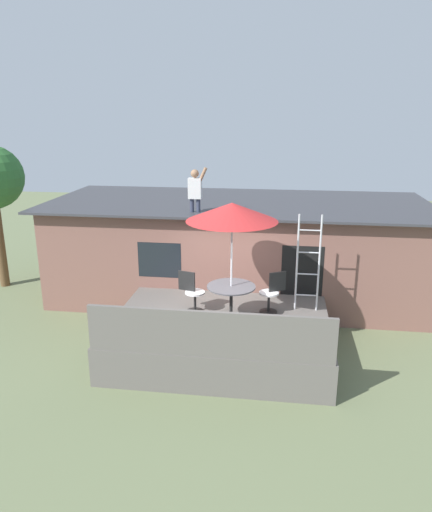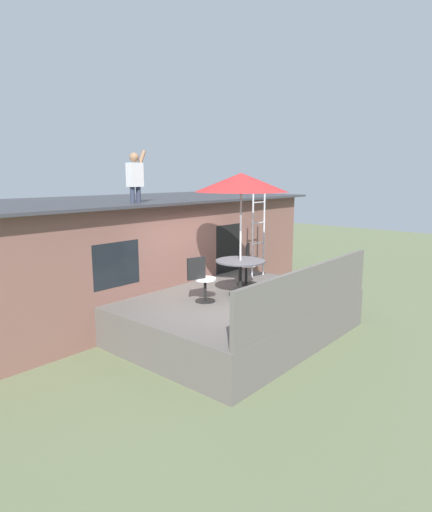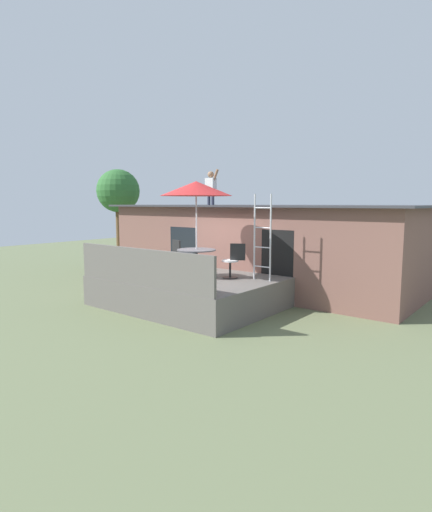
{
  "view_description": "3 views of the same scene",
  "coord_description": "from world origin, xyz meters",
  "px_view_note": "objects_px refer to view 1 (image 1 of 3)",
  "views": [
    {
      "loc": [
        1.2,
        -9.5,
        5.12
      ],
      "look_at": [
        -0.26,
        1.07,
        1.88
      ],
      "focal_mm": 33.61,
      "sensor_mm": 36.0,
      "label": 1
    },
    {
      "loc": [
        -6.7,
        -5.27,
        3.26
      ],
      "look_at": [
        0.08,
        0.59,
        1.59
      ],
      "focal_mm": 29.8,
      "sensor_mm": 36.0,
      "label": 2
    },
    {
      "loc": [
        7.55,
        -8.32,
        2.76
      ],
      "look_at": [
        0.38,
        0.65,
        1.32
      ],
      "focal_mm": 29.43,
      "sensor_mm": 36.0,
      "label": 3
    }
  ],
  "objects_px": {
    "patio_table": "(231,293)",
    "patio_umbrella": "(232,212)",
    "patio_chair_right": "(272,293)",
    "patio_chair_left": "(192,292)",
    "step_ladder": "(308,263)",
    "person_figure": "(195,188)"
  },
  "relations": [
    {
      "from": "person_figure",
      "to": "patio_chair_right",
      "type": "xyz_separation_m",
      "value": [
        1.97,
        -1.5,
        -2.06
      ]
    },
    {
      "from": "patio_chair_left",
      "to": "patio_table",
      "type": "bearing_deg",
      "value": 0.0
    },
    {
      "from": "patio_umbrella",
      "to": "patio_chair_left",
      "type": "bearing_deg",
      "value": 164.05
    },
    {
      "from": "patio_table",
      "to": "person_figure",
      "type": "xyz_separation_m",
      "value": [
        -1.11,
        1.97,
        1.94
      ]
    },
    {
      "from": "patio_umbrella",
      "to": "patio_chair_right",
      "type": "distance_m",
      "value": 2.13
    },
    {
      "from": "patio_chair_right",
      "to": "patio_chair_left",
      "type": "bearing_deg",
      "value": -21.87
    },
    {
      "from": "patio_umbrella",
      "to": "patio_chair_right",
      "type": "relative_size",
      "value": 2.76
    },
    {
      "from": "patio_table",
      "to": "patio_umbrella",
      "type": "relative_size",
      "value": 0.41
    },
    {
      "from": "patio_chair_right",
      "to": "patio_table",
      "type": "bearing_deg",
      "value": 0.0
    },
    {
      "from": "patio_table",
      "to": "patio_chair_left",
      "type": "height_order",
      "value": "patio_chair_left"
    },
    {
      "from": "patio_table",
      "to": "patio_chair_right",
      "type": "bearing_deg",
      "value": 28.76
    },
    {
      "from": "patio_table",
      "to": "person_figure",
      "type": "relative_size",
      "value": 0.94
    },
    {
      "from": "patio_chair_left",
      "to": "step_ladder",
      "type": "bearing_deg",
      "value": 25.73
    },
    {
      "from": "patio_table",
      "to": "step_ladder",
      "type": "bearing_deg",
      "value": 23.15
    },
    {
      "from": "patio_umbrella",
      "to": "step_ladder",
      "type": "xyz_separation_m",
      "value": [
        1.62,
        0.69,
        -1.25
      ]
    },
    {
      "from": "patio_table",
      "to": "patio_chair_right",
      "type": "xyz_separation_m",
      "value": [
        0.86,
        0.47,
        -0.13
      ]
    },
    {
      "from": "patio_umbrella",
      "to": "patio_chair_right",
      "type": "xyz_separation_m",
      "value": [
        0.86,
        0.47,
        -1.89
      ]
    },
    {
      "from": "patio_umbrella",
      "to": "person_figure",
      "type": "relative_size",
      "value": 2.29
    },
    {
      "from": "person_figure",
      "to": "patio_chair_left",
      "type": "distance_m",
      "value": 2.69
    },
    {
      "from": "patio_chair_left",
      "to": "patio_chair_right",
      "type": "distance_m",
      "value": 1.78
    },
    {
      "from": "step_ladder",
      "to": "person_figure",
      "type": "relative_size",
      "value": 1.98
    },
    {
      "from": "step_ladder",
      "to": "patio_chair_left",
      "type": "bearing_deg",
      "value": -170.22
    }
  ]
}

